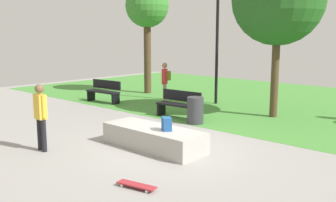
{
  "coord_description": "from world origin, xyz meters",
  "views": [
    {
      "loc": [
        6.64,
        -7.14,
        2.84
      ],
      "look_at": [
        -0.07,
        0.15,
        1.13
      ],
      "focal_mm": 41.96,
      "sensor_mm": 36.0,
      "label": 1
    }
  ],
  "objects": [
    {
      "name": "ground_plane",
      "position": [
        0.0,
        0.0,
        0.0
      ],
      "size": [
        28.0,
        28.0,
        0.0
      ],
      "primitive_type": "plane",
      "color": "gray"
    },
    {
      "name": "grass_lawn",
      "position": [
        0.0,
        8.08,
        0.0
      ],
      "size": [
        26.6,
        11.84,
        0.01
      ],
      "primitive_type": "cube",
      "color": "#478C38",
      "rests_on": "ground_plane"
    },
    {
      "name": "concrete_ledge",
      "position": [
        -0.07,
        -0.38,
        0.26
      ],
      "size": [
        2.78,
        1.0,
        0.53
      ],
      "primitive_type": "cube",
      "color": "#A8A59E",
      "rests_on": "ground_plane"
    },
    {
      "name": "backpack_on_ledge",
      "position": [
        0.37,
        -0.38,
        0.69
      ],
      "size": [
        0.34,
        0.32,
        0.32
      ],
      "primitive_type": "cube",
      "rotation": [
        0.0,
        0.0,
        2.55
      ],
      "color": "#1E4C8C",
      "rests_on": "concrete_ledge"
    },
    {
      "name": "skater_performing_trick",
      "position": [
        -1.92,
        -2.39,
        0.96
      ],
      "size": [
        0.43,
        0.22,
        1.65
      ],
      "color": "black",
      "rests_on": "ground_plane"
    },
    {
      "name": "skateboard_by_ledge",
      "position": [
        1.53,
        -2.45,
        0.06
      ],
      "size": [
        0.82,
        0.36,
        0.08
      ],
      "color": "#A5262D",
      "rests_on": "ground_plane"
    },
    {
      "name": "park_bench_near_path",
      "position": [
        -1.99,
        2.8,
        0.48
      ],
      "size": [
        1.63,
        0.58,
        0.91
      ],
      "color": "black",
      "rests_on": "ground_plane"
    },
    {
      "name": "park_bench_near_lamppost",
      "position": [
        -6.3,
        2.98,
        0.48
      ],
      "size": [
        1.64,
        0.62,
        0.91
      ],
      "color": "black",
      "rests_on": "ground_plane"
    },
    {
      "name": "tree_slender_maple",
      "position": [
        -6.79,
        6.01,
        4.02
      ],
      "size": [
        2.03,
        2.03,
        5.14
      ],
      "color": "#4C3823",
      "rests_on": "grass_lawn"
    },
    {
      "name": "lamp_post",
      "position": [
        -2.65,
        5.86,
        2.94
      ],
      "size": [
        0.28,
        0.28,
        4.94
      ],
      "color": "black",
      "rests_on": "ground_plane"
    },
    {
      "name": "trash_bin",
      "position": [
        -1.01,
        2.46,
        0.43
      ],
      "size": [
        0.53,
        0.53,
        0.86
      ],
      "primitive_type": "cylinder",
      "color": "#333338",
      "rests_on": "ground_plane"
    },
    {
      "name": "pedestrian_with_backpack",
      "position": [
        -4.19,
        4.46,
        1.01
      ],
      "size": [
        0.44,
        0.43,
        1.68
      ],
      "color": "tan",
      "rests_on": "ground_plane"
    }
  ]
}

